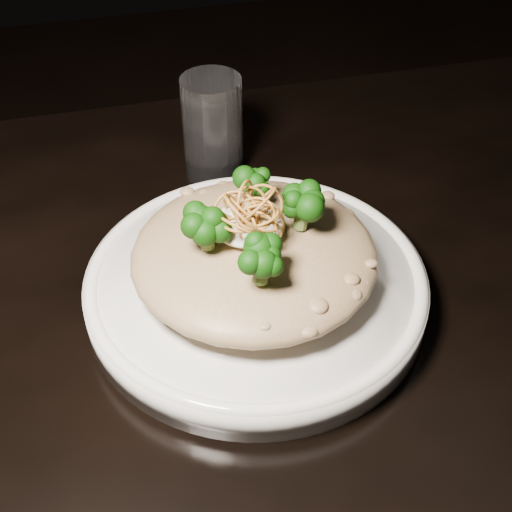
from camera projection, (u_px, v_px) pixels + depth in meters
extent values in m
cube|color=black|center=(347.00, 306.00, 0.68)|extent=(1.10, 0.80, 0.04)
cylinder|color=white|center=(256.00, 288.00, 0.65)|extent=(0.31, 0.31, 0.03)
ellipsoid|color=brown|center=(254.00, 255.00, 0.62)|extent=(0.22, 0.22, 0.05)
ellipsoid|color=white|center=(248.00, 224.00, 0.60)|extent=(0.06, 0.06, 0.02)
cylinder|color=silver|center=(213.00, 127.00, 0.78)|extent=(0.07, 0.07, 0.12)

